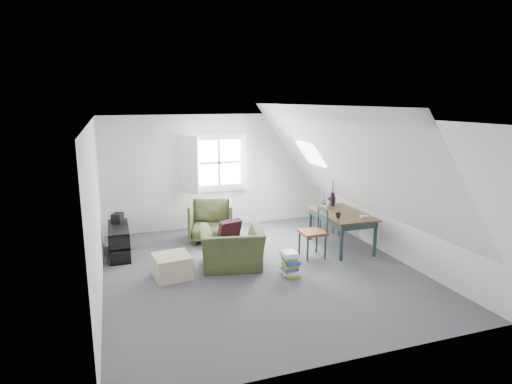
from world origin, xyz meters
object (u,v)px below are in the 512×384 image
object	(u,v)px
armchair_far	(211,240)
media_shelf	(119,243)
ottoman	(172,266)
magazine_stack	(290,264)
armchair_near	(232,267)
dining_chair_far	(324,214)
dining_table	(341,217)
dining_chair_near	(314,231)

from	to	relation	value
armchair_far	media_shelf	bearing A→B (deg)	-153.47
ottoman	media_shelf	distance (m)	1.51
media_shelf	magazine_stack	xyz separation A→B (m)	(2.61, -1.84, -0.05)
armchair_near	dining_chair_far	bearing A→B (deg)	-141.94
armchair_near	dining_table	size ratio (longest dim) A/B	0.75
dining_chair_far	dining_chair_near	size ratio (longest dim) A/B	0.89
armchair_near	dining_table	distance (m)	2.35
armchair_near	media_shelf	world-z (taller)	media_shelf
magazine_stack	media_shelf	bearing A→B (deg)	144.78
armchair_far	magazine_stack	size ratio (longest dim) A/B	2.25
dining_table	magazine_stack	distance (m)	1.77
dining_table	dining_chair_near	size ratio (longest dim) A/B	1.52
armchair_near	dining_table	bearing A→B (deg)	-161.84
magazine_stack	dining_chair_near	bearing A→B (deg)	40.71
armchair_far	dining_table	bearing A→B (deg)	-13.95
dining_table	media_shelf	world-z (taller)	dining_table
ottoman	dining_chair_near	bearing A→B (deg)	2.19
armchair_near	media_shelf	xyz separation A→B (m)	(-1.81, 1.20, 0.25)
dining_table	magazine_stack	bearing A→B (deg)	-149.05
armchair_far	dining_chair_near	xyz separation A→B (m)	(1.56, -1.55, 0.48)
armchair_near	armchair_far	distance (m)	1.55
armchair_near	media_shelf	distance (m)	2.18
armchair_far	ottoman	size ratio (longest dim) A/B	1.61
dining_table	media_shelf	xyz separation A→B (m)	(-4.06, 0.92, -0.36)
dining_table	magazine_stack	xyz separation A→B (m)	(-1.45, -0.92, -0.41)
armchair_far	dining_table	size ratio (longest dim) A/B	0.64
dining_chair_far	ottoman	bearing A→B (deg)	33.81
dining_chair_far	magazine_stack	world-z (taller)	dining_chair_far
dining_table	dining_chair_near	distance (m)	0.77
dining_table	ottoman	bearing A→B (deg)	-174.86
magazine_stack	ottoman	bearing A→B (deg)	163.36
dining_chair_near	media_shelf	bearing A→B (deg)	-91.59
dining_chair_far	magazine_stack	xyz separation A→B (m)	(-1.59, -1.86, -0.23)
armchair_near	dining_chair_far	size ratio (longest dim) A/B	1.28
armchair_far	dining_chair_near	distance (m)	2.25
ottoman	dining_chair_far	distance (m)	3.67
ottoman	dining_table	world-z (taller)	dining_table
dining_chair_near	magazine_stack	distance (m)	1.03
ottoman	magazine_stack	size ratio (longest dim) A/B	1.40
armchair_far	dining_chair_near	bearing A→B (deg)	-29.39
dining_table	dining_chair_far	distance (m)	0.96
ottoman	dining_table	xyz separation A→B (m)	(3.28, 0.37, 0.42)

